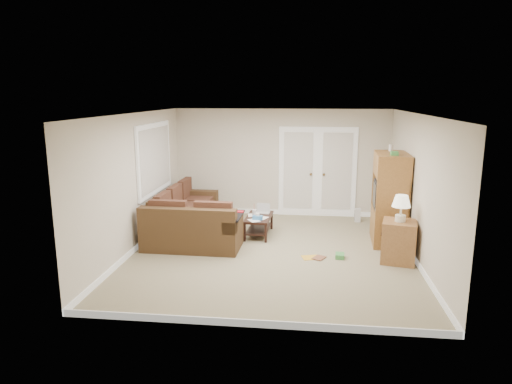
# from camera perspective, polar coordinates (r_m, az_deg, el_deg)

# --- Properties ---
(floor) EXTENTS (5.50, 5.50, 0.00)m
(floor) POSITION_cam_1_polar(r_m,az_deg,el_deg) (8.39, 1.93, -7.57)
(floor) COLOR gray
(floor) RESTS_ON ground
(ceiling) EXTENTS (5.00, 5.50, 0.02)m
(ceiling) POSITION_cam_1_polar(r_m,az_deg,el_deg) (7.91, 2.06, 9.75)
(ceiling) COLOR white
(ceiling) RESTS_ON wall_back
(wall_left) EXTENTS (0.02, 5.50, 2.50)m
(wall_left) POSITION_cam_1_polar(r_m,az_deg,el_deg) (8.62, -14.82, 1.18)
(wall_left) COLOR beige
(wall_left) RESTS_ON floor
(wall_right) EXTENTS (0.02, 5.50, 2.50)m
(wall_right) POSITION_cam_1_polar(r_m,az_deg,el_deg) (8.25, 19.58, 0.40)
(wall_right) COLOR beige
(wall_right) RESTS_ON floor
(wall_back) EXTENTS (5.00, 0.02, 2.50)m
(wall_back) POSITION_cam_1_polar(r_m,az_deg,el_deg) (10.76, 3.17, 3.69)
(wall_back) COLOR beige
(wall_back) RESTS_ON floor
(wall_front) EXTENTS (5.00, 0.02, 2.50)m
(wall_front) POSITION_cam_1_polar(r_m,az_deg,el_deg) (5.40, -0.34, -4.87)
(wall_front) COLOR beige
(wall_front) RESTS_ON floor
(baseboards) EXTENTS (5.00, 5.50, 0.10)m
(baseboards) POSITION_cam_1_polar(r_m,az_deg,el_deg) (8.37, 1.94, -7.24)
(baseboards) COLOR white
(baseboards) RESTS_ON floor
(french_doors) EXTENTS (1.80, 0.05, 2.13)m
(french_doors) POSITION_cam_1_polar(r_m,az_deg,el_deg) (10.74, 7.68, 2.43)
(french_doors) COLOR white
(french_doors) RESTS_ON floor
(window_left) EXTENTS (0.05, 1.92, 1.42)m
(window_left) POSITION_cam_1_polar(r_m,az_deg,el_deg) (9.48, -12.54, 4.10)
(window_left) COLOR white
(window_left) RESTS_ON wall_left
(sectional_sofa) EXTENTS (1.84, 2.77, 0.84)m
(sectional_sofa) POSITION_cam_1_polar(r_m,az_deg,el_deg) (9.28, -8.43, -3.61)
(sectional_sofa) COLOR #49321C
(sectional_sofa) RESTS_ON floor
(coffee_table) EXTENTS (0.53, 1.00, 0.67)m
(coffee_table) POSITION_cam_1_polar(r_m,az_deg,el_deg) (9.34, 0.38, -4.09)
(coffee_table) COLOR black
(coffee_table) RESTS_ON floor
(tv_armoire) EXTENTS (0.66, 1.12, 1.87)m
(tv_armoire) POSITION_cam_1_polar(r_m,az_deg,el_deg) (9.10, 16.35, -0.72)
(tv_armoire) COLOR #905D2C
(tv_armoire) RESTS_ON floor
(side_cabinet) EXTENTS (0.66, 0.66, 1.17)m
(side_cabinet) POSITION_cam_1_polar(r_m,az_deg,el_deg) (8.19, 17.43, -5.52)
(side_cabinet) COLOR olive
(side_cabinet) RESTS_ON floor
(space_heater) EXTENTS (0.13, 0.10, 0.31)m
(space_heater) POSITION_cam_1_polar(r_m,az_deg,el_deg) (10.54, 12.59, -2.85)
(space_heater) COLOR silver
(space_heater) RESTS_ON floor
(floor_magazine) EXTENTS (0.37, 0.32, 0.01)m
(floor_magazine) POSITION_cam_1_polar(r_m,az_deg,el_deg) (8.19, 6.90, -8.13)
(floor_magazine) COLOR gold
(floor_magazine) RESTS_ON floor
(floor_greenbox) EXTENTS (0.17, 0.22, 0.08)m
(floor_greenbox) POSITION_cam_1_polar(r_m,az_deg,el_deg) (8.24, 10.44, -7.85)
(floor_greenbox) COLOR #3E8A3F
(floor_greenbox) RESTS_ON floor
(floor_book) EXTENTS (0.28, 0.30, 0.02)m
(floor_book) POSITION_cam_1_polar(r_m,az_deg,el_deg) (8.21, 7.32, -8.05)
(floor_book) COLOR brown
(floor_book) RESTS_ON floor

